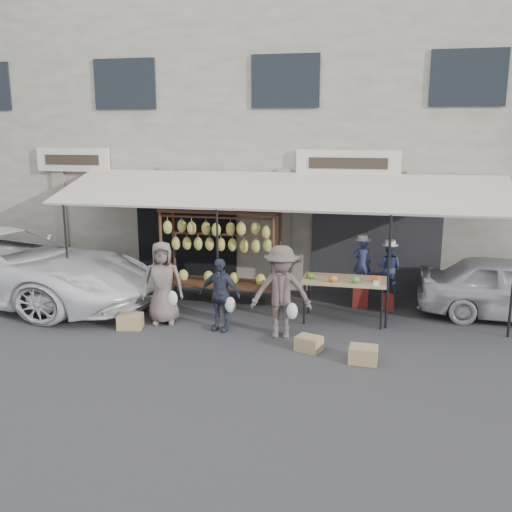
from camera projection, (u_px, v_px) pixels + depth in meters
The scene contains 15 objects.
ground_plane at pixel (252, 338), 10.90m from camera, with size 90.00×90.00×0.00m, color #2D2D30.
shophouse at pixel (303, 139), 16.30m from camera, with size 24.00×6.15×7.30m.
awning at pixel (275, 192), 12.51m from camera, with size 10.00×2.35×2.92m.
banana_rack at pixel (220, 239), 12.49m from camera, with size 2.60×0.90×2.24m.
produce_table at pixel (344, 281), 11.68m from camera, with size 1.70×0.90×1.04m.
vendor_left at pixel (362, 262), 12.66m from camera, with size 0.40×0.26×1.09m, color navy.
vendor_right at pixel (389, 268), 12.47m from camera, with size 0.53×0.41×1.09m, color navy.
customer_left at pixel (163, 283), 11.61m from camera, with size 0.83×0.54×1.71m, color #6A5B58.
customer_mid at pixel (220, 294), 11.22m from camera, with size 0.85×0.36×1.46m, color #303546.
customer_right at pixel (281, 292), 10.79m from camera, with size 1.16×0.67×1.79m, color #594B48.
stool_left at pixel (361, 296), 12.83m from camera, with size 0.34×0.34×0.47m, color maroon.
stool_right at pixel (387, 300), 12.63m from camera, with size 0.28×0.28×0.40m, color maroon.
crate_near_a at pixel (309, 344), 10.27m from camera, with size 0.44×0.33×0.26m, color tan.
crate_near_b at pixel (363, 355), 9.74m from camera, with size 0.48×0.36×0.29m, color tan.
crate_far at pixel (130, 321), 11.43m from camera, with size 0.48×0.37×0.29m, color tan.
Camera 1 is at (2.33, -10.04, 3.90)m, focal length 40.00 mm.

